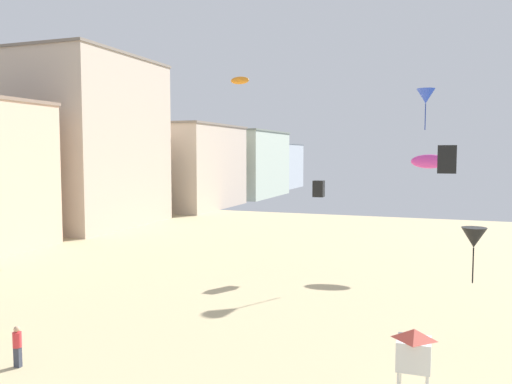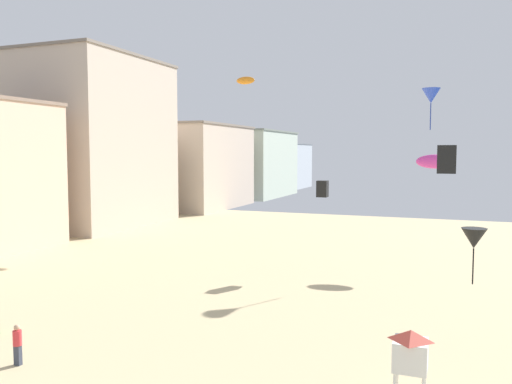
% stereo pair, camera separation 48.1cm
% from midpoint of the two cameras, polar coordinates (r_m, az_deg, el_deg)
% --- Properties ---
extents(boardwalk_hotel_mid, '(12.96, 17.44, 19.34)m').
position_cam_midpoint_polar(boardwalk_hotel_mid, '(63.17, -18.52, 5.28)').
color(boardwalk_hotel_mid, '#C6B29E').
rests_on(boardwalk_hotel_mid, ground).
extents(boardwalk_hotel_far, '(16.64, 18.91, 12.70)m').
position_cam_midpoint_polar(boardwalk_hotel_far, '(81.10, -9.00, 2.85)').
color(boardwalk_hotel_far, '#C6B29E').
rests_on(boardwalk_hotel_far, ground).
extents(boardwalk_hotel_distant, '(18.09, 20.90, 12.60)m').
position_cam_midpoint_polar(boardwalk_hotel_distant, '(101.06, -2.91, 3.16)').
color(boardwalk_hotel_distant, '#B7C6B2').
rests_on(boardwalk_hotel_distant, ground).
extents(boardwalk_hotel_furthest, '(12.51, 19.28, 10.67)m').
position_cam_midpoint_polar(boardwalk_hotel_furthest, '(122.45, 1.25, 2.92)').
color(boardwalk_hotel_furthest, '#ADB7C1').
rests_on(boardwalk_hotel_furthest, ground).
extents(kite_flyer, '(0.34, 0.34, 1.64)m').
position_cam_midpoint_polar(kite_flyer, '(23.14, -25.47, -14.96)').
color(kite_flyer, '#383D4C').
rests_on(kite_flyer, ground).
extents(lifeguard_stand, '(1.10, 1.10, 2.55)m').
position_cam_midpoint_polar(lifeguard_stand, '(18.69, 16.33, -16.40)').
color(lifeguard_stand, white).
rests_on(lifeguard_stand, ground).
extents(kite_magenta_parafoil, '(2.75, 0.76, 1.07)m').
position_cam_midpoint_polar(kite_magenta_parafoil, '(41.43, 18.34, 3.23)').
color(kite_magenta_parafoil, '#DB3D9E').
extents(kite_blue_delta, '(1.37, 1.37, 3.10)m').
position_cam_midpoint_polar(kite_blue_delta, '(41.50, 17.95, 10.05)').
color(kite_blue_delta, blue).
extents(kite_orange_parafoil, '(1.93, 0.54, 0.75)m').
position_cam_midpoint_polar(kite_orange_parafoil, '(52.05, -2.07, 12.24)').
color(kite_orange_parafoil, orange).
extents(kite_black_box, '(0.72, 0.72, 1.13)m').
position_cam_midpoint_polar(kite_black_box, '(22.06, 19.79, 3.43)').
color(kite_black_box, black).
extents(kite_black_delta, '(0.99, 0.99, 2.25)m').
position_cam_midpoint_polar(kite_black_delta, '(22.31, 22.40, -4.70)').
color(kite_black_delta, black).
extents(kite_black_box_2, '(0.75, 0.75, 1.17)m').
position_cam_midpoint_polar(kite_black_box_2, '(37.13, 6.58, 0.36)').
color(kite_black_box_2, black).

